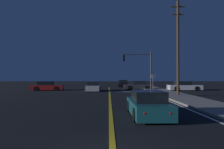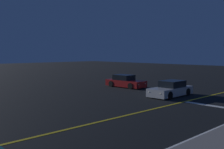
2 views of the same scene
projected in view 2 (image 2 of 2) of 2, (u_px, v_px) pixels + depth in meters
lane_line_center at (63, 130)px, 12.84m from camera, size 0.20×42.35×0.01m
stop_bar at (218, 107)px, 18.46m from camera, size 5.20×0.50×0.01m
car_following_oncoming_red at (125, 82)px, 28.92m from camera, size 4.61×1.99×1.34m
car_far_approaching_silver at (171, 89)px, 22.95m from camera, size 1.96×4.56×1.34m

